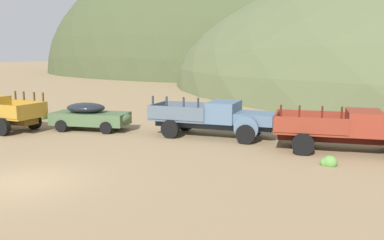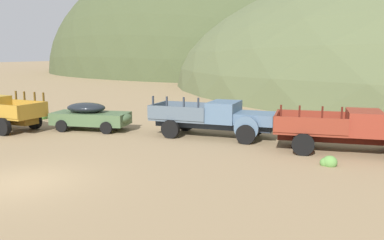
# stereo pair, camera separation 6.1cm
# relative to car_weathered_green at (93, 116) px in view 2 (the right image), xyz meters

# --- Properties ---
(ground_plane) EXTENTS (300.00, 300.00, 0.00)m
(ground_plane) POSITION_rel_car_weathered_green_xyz_m (4.66, -8.41, -0.81)
(ground_plane) COLOR #937A56
(hill_distant) EXTENTS (84.75, 57.17, 51.43)m
(hill_distant) POSITION_rel_car_weathered_green_xyz_m (-20.41, 61.60, -0.81)
(hill_distant) COLOR #424C2D
(hill_distant) RESTS_ON ground
(car_weathered_green) EXTENTS (4.84, 3.00, 1.57)m
(car_weathered_green) POSITION_rel_car_weathered_green_xyz_m (0.00, 0.00, 0.00)
(car_weathered_green) COLOR #47603D
(car_weathered_green) RESTS_ON ground
(truck_chalk_blue) EXTENTS (6.76, 3.27, 2.16)m
(truck_chalk_blue) POSITION_rel_car_weathered_green_xyz_m (7.26, 1.80, 0.19)
(truck_chalk_blue) COLOR #262D39
(truck_chalk_blue) RESTS_ON ground
(truck_rust_red) EXTENTS (6.80, 3.78, 2.16)m
(truck_rust_red) POSITION_rel_car_weathered_green_xyz_m (14.03, 1.83, 0.19)
(truck_rust_red) COLOR #42140D
(truck_rust_red) RESTS_ON ground
(bush_near_barrel) EXTENTS (0.67, 0.52, 0.53)m
(bush_near_barrel) POSITION_rel_car_weathered_green_xyz_m (13.29, -1.03, -0.68)
(bush_near_barrel) COLOR #5B8E42
(bush_near_barrel) RESTS_ON ground
(bush_front_right) EXTENTS (0.75, 0.77, 0.57)m
(bush_front_right) POSITION_rel_car_weathered_green_xyz_m (6.43, 4.11, -0.67)
(bush_front_right) COLOR #3D702D
(bush_front_right) RESTS_ON ground
(bush_between_trucks) EXTENTS (1.03, 0.90, 0.96)m
(bush_between_trucks) POSITION_rel_car_weathered_green_xyz_m (-5.92, 1.27, -0.57)
(bush_between_trucks) COLOR #4C8438
(bush_between_trucks) RESTS_ON ground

